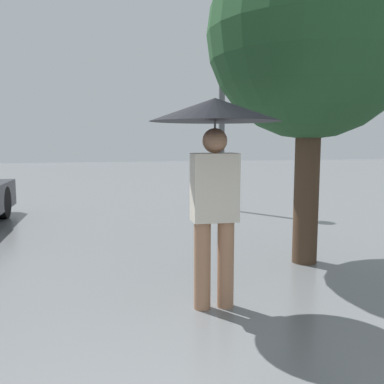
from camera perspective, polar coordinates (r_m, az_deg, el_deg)
pedestrian at (r=3.98m, az=3.07°, el=7.12°), size 1.22×1.22×1.99m
tree at (r=5.84m, az=15.66°, el=19.46°), size 2.61×2.61×4.23m
street_lamp at (r=9.88m, az=4.01°, el=13.04°), size 0.37×0.37×3.95m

